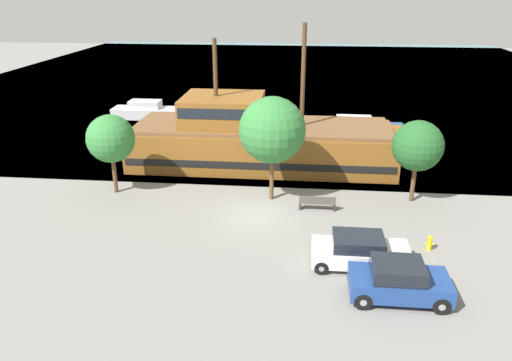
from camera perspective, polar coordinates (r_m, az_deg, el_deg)
The scene contains 12 objects.
ground_plane at distance 26.92m, azimuth 0.03°, elevation -3.95°, with size 160.00×160.00×0.00m, color gray.
water_surface at distance 69.20m, azimuth 3.73°, elevation 11.85°, with size 80.00×80.00×0.00m, color slate.
pirate_ship at distance 34.00m, azimuth 0.33°, elevation 4.68°, with size 18.90×6.01×9.38m.
moored_boat_dockside at distance 42.55m, azimuth 11.66°, elevation 6.01°, with size 7.16×2.11×1.37m.
moored_boat_outer at distance 47.51m, azimuth -11.99°, elevation 7.73°, with size 7.07×2.07×1.63m.
parked_car_curb_front at distance 20.64m, azimuth 15.99°, elevation -10.99°, with size 3.86×2.00×1.57m.
parked_car_curb_mid at distance 22.46m, azimuth 11.77°, elevation -7.91°, with size 4.23×1.98×1.44m.
fire_hydrant at distance 24.71m, azimuth 19.24°, elevation -6.66°, with size 0.42×0.25×0.76m.
bench_promenade_east at distance 27.50m, azimuth 7.02°, elevation -2.52°, with size 1.99×0.45×0.85m.
tree_row_east at distance 29.91m, azimuth -16.28°, elevation 4.59°, with size 2.78×2.78×4.71m.
tree_row_mideast at distance 27.53m, azimuth 1.87°, elevation 5.77°, with size 3.70×3.70×5.96m.
tree_row_midwest at distance 28.90m, azimuth 17.99°, elevation 3.77°, with size 2.81×2.81×4.70m.
Camera 1 is at (2.41, -24.19, 11.58)m, focal length 35.00 mm.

